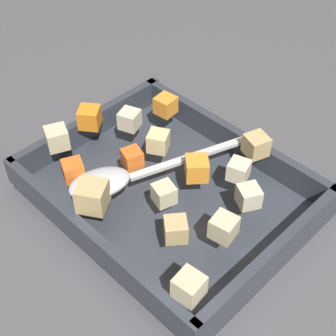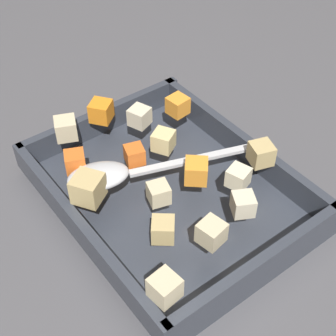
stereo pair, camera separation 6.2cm
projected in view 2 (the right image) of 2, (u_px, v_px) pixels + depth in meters
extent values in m
plane|color=#4C4C51|center=(178.00, 208.00, 0.65)|extent=(4.00, 4.00, 0.00)
cube|color=#333842|center=(168.00, 198.00, 0.65)|extent=(0.34, 0.26, 0.01)
cube|color=#333842|center=(82.00, 231.00, 0.58)|extent=(0.34, 0.01, 0.04)
cube|color=#333842|center=(241.00, 145.00, 0.69)|extent=(0.34, 0.01, 0.04)
cube|color=#333842|center=(101.00, 121.00, 0.73)|extent=(0.01, 0.26, 0.04)
cube|color=#333842|center=(258.00, 270.00, 0.54)|extent=(0.01, 0.26, 0.04)
cube|color=orange|center=(178.00, 105.00, 0.70)|extent=(0.03, 0.03, 0.03)
cube|color=orange|center=(196.00, 171.00, 0.61)|extent=(0.04, 0.04, 0.03)
cube|color=orange|center=(75.00, 161.00, 0.62)|extent=(0.03, 0.03, 0.02)
cube|color=orange|center=(135.00, 155.00, 0.63)|extent=(0.03, 0.03, 0.02)
cube|color=orange|center=(101.00, 111.00, 0.69)|extent=(0.04, 0.04, 0.03)
cube|color=beige|center=(238.00, 177.00, 0.60)|extent=(0.03, 0.03, 0.02)
cube|color=beige|center=(165.00, 288.00, 0.49)|extent=(0.03, 0.03, 0.03)
cube|color=beige|center=(211.00, 233.00, 0.54)|extent=(0.03, 0.03, 0.03)
cube|color=tan|center=(88.00, 188.00, 0.58)|extent=(0.05, 0.05, 0.03)
cube|color=tan|center=(163.00, 230.00, 0.54)|extent=(0.04, 0.04, 0.02)
cube|color=#E0CC89|center=(163.00, 141.00, 0.65)|extent=(0.04, 0.04, 0.03)
cube|color=beige|center=(66.00, 128.00, 0.67)|extent=(0.04, 0.04, 0.03)
cube|color=tan|center=(261.00, 154.00, 0.63)|extent=(0.03, 0.03, 0.03)
cube|color=beige|center=(159.00, 193.00, 0.58)|extent=(0.03, 0.03, 0.02)
cube|color=beige|center=(243.00, 204.00, 0.57)|extent=(0.03, 0.03, 0.02)
cube|color=beige|center=(139.00, 117.00, 0.69)|extent=(0.03, 0.03, 0.03)
ellipsoid|color=silver|center=(98.00, 176.00, 0.61)|extent=(0.07, 0.09, 0.02)
cube|color=silver|center=(196.00, 159.00, 0.64)|extent=(0.07, 0.17, 0.01)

